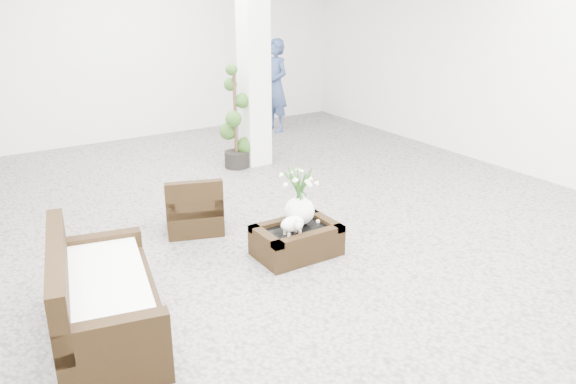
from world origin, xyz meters
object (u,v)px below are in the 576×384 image
coffee_table (297,242)px  loveseat (105,288)px  topiary (235,118)px  armchair (193,202)px

coffee_table → loveseat: (-2.19, -0.42, 0.29)m
coffee_table → topiary: bearing=73.9°
armchair → loveseat: size_ratio=0.42×
coffee_table → topiary: topiary is taller
armchair → topiary: 2.56m
armchair → loveseat: bearing=66.5°
coffee_table → loveseat: bearing=-169.2°
coffee_table → armchair: armchair is taller
coffee_table → topiary: size_ratio=0.55×
armchair → topiary: size_ratio=0.43×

